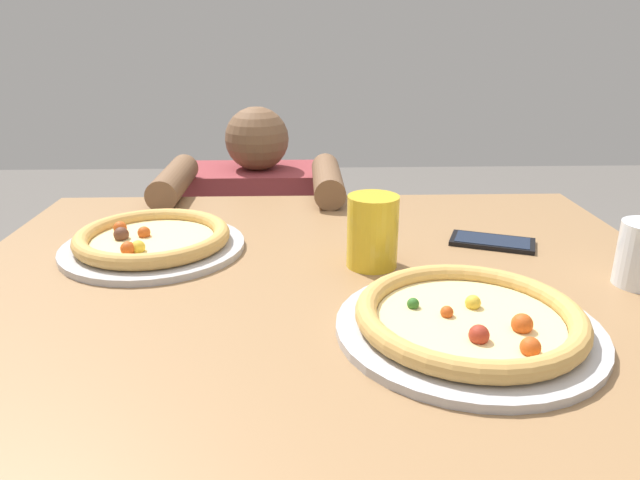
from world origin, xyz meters
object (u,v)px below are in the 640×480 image
object	(u,v)px
pizza_far	(153,240)
drink_cup_colored	(373,231)
pizza_near	(469,320)
cell_phone	(492,242)
diner_seated	(262,285)

from	to	relation	value
pizza_far	drink_cup_colored	distance (m)	0.40
pizza_near	drink_cup_colored	size ratio (longest dim) A/B	2.87
pizza_far	drink_cup_colored	xyz separation A→B (m)	(0.38, -0.08, 0.04)
pizza_near	pizza_far	bearing A→B (deg)	146.77
pizza_far	pizza_near	bearing A→B (deg)	-33.23
drink_cup_colored	cell_phone	size ratio (longest dim) A/B	0.73
drink_cup_colored	cell_phone	bearing A→B (deg)	21.98
drink_cup_colored	cell_phone	distance (m)	0.26
cell_phone	diner_seated	distance (m)	0.82
cell_phone	diner_seated	bearing A→B (deg)	129.36
pizza_near	diner_seated	size ratio (longest dim) A/B	0.37
cell_phone	diner_seated	world-z (taller)	diner_seated
pizza_far	diner_seated	size ratio (longest dim) A/B	0.35
diner_seated	drink_cup_colored	bearing A→B (deg)	-70.54
pizza_far	diner_seated	world-z (taller)	diner_seated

